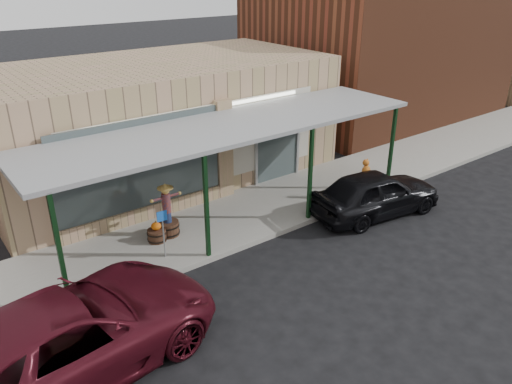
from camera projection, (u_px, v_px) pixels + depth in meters
ground at (313, 273)px, 12.83m from camera, size 120.00×120.00×0.00m
sidewalk at (233, 219)px, 15.41m from camera, size 40.00×3.20×0.15m
storefront at (160, 122)px, 17.88m from camera, size 12.00×6.25×4.20m
awning at (232, 128)px, 14.16m from camera, size 12.00×3.00×3.04m
block_buildings_near at (191, 64)px, 19.04m from camera, size 61.00×8.00×8.00m
barrel_scarecrow at (168, 218)px, 14.13m from camera, size 0.97×0.67×1.60m
barrel_pumpkin at (157, 234)px, 13.95m from camera, size 0.66×0.66×0.62m
handicap_sign at (163, 228)px, 12.91m from camera, size 0.28×0.04×1.35m
parked_sedan at (376, 193)px, 15.56m from camera, size 4.49×2.32×1.53m
car_maroon at (69, 336)px, 9.42m from camera, size 6.33×3.60×1.67m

